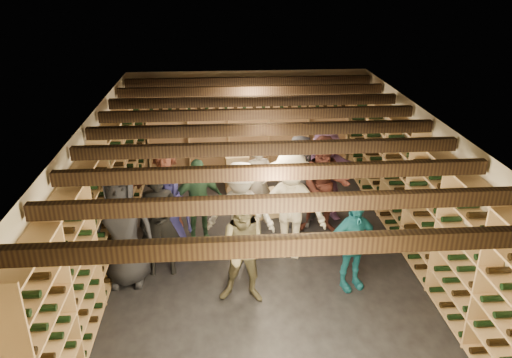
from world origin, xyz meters
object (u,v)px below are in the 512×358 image
Objects in this scene: person_5 at (166,186)px; person_10 at (198,202)px; crate_loose at (272,211)px; person_12 at (300,181)px; person_11 at (325,174)px; person_1 at (160,223)px; person_8 at (325,186)px; person_6 at (169,214)px; crate_stack_right at (265,203)px; person_0 at (123,228)px; person_2 at (247,251)px; person_4 at (352,245)px; person_3 at (290,206)px; crate_stack_left at (237,174)px; person_7 at (259,184)px; person_9 at (241,213)px.

person_10 is at bearing -41.17° from person_5.
person_12 is (0.48, -0.35, 0.80)m from crate_loose.
person_5 is 3.03m from person_11.
person_1 is 3.07m from person_8.
person_5 is at bearing -174.24° from person_11.
person_6 is 0.89× the size of person_12.
person_0 is at bearing -137.95° from crate_stack_right.
person_2 is 1.63m from person_4.
person_3 reaches higher than person_2.
person_3 is at bearing 64.92° from person_2.
person_5 is at bearing 74.49° from person_0.
person_3 is (0.79, -2.70, 0.52)m from crate_stack_left.
person_10 is (1.08, 1.17, -0.16)m from person_0.
person_2 is (1.31, -0.84, -0.04)m from person_1.
crate_loose is 0.84m from person_7.
person_2 is at bearing -108.98° from person_3.
person_6 reaches higher than crate_stack_right.
crate_loose is 0.28× the size of person_12.
person_4 is 0.80× the size of person_11.
person_6 is at bearing -74.66° from person_5.
person_3 reaches higher than person_1.
person_10 is (-2.30, -0.23, -0.13)m from person_8.
person_7 reaches higher than person_6.
person_3 reaches higher than crate_loose.
person_0 is 1.60m from person_10.
crate_stack_right is 1.72m from person_3.
person_12 reaches higher than person_10.
crate_loose is at bearing 155.89° from person_12.
person_2 reaches higher than crate_loose.
person_8 is at bearing 37.34° from person_9.
person_4 is (0.81, -0.97, -0.20)m from person_3.
crate_stack_left is 0.53× the size of person_10.
person_5 is 0.99× the size of person_7.
person_6 is at bearing -144.60° from crate_loose.
person_5 is 0.92× the size of person_12.
person_11 is (1.28, 0.16, 0.12)m from person_7.
person_4 is at bearing -82.55° from person_7.
person_8 is 1.06× the size of person_9.
crate_loose is 0.33× the size of person_4.
person_2 is at bearing -90.12° from crate_stack_left.
person_5 is 2.51m from person_12.
person_3 reaches higher than person_7.
crate_stack_left is at bearing 98.68° from person_2.
person_5 is (-2.03, -0.26, 0.72)m from crate_loose.
person_3 is 1.18× the size of person_10.
person_0 is 1.01× the size of person_3.
crate_stack_left is 0.57× the size of person_4.
person_11 is at bearing 87.59° from person_8.
person_3 is at bearing -80.11° from crate_stack_right.
person_12 is at bearing -53.45° from crate_stack_left.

